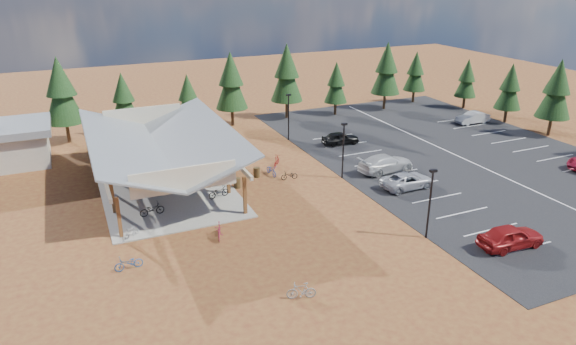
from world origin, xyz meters
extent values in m
plane|color=maroon|center=(0.00, 0.00, 0.00)|extent=(140.00, 140.00, 0.00)
cube|color=black|center=(18.50, 3.00, 0.02)|extent=(27.00, 44.00, 0.04)
cube|color=gray|center=(-10.00, 7.00, 0.05)|extent=(10.60, 18.60, 0.10)
cube|color=brown|center=(-14.60, -1.40, 1.60)|extent=(0.25, 0.25, 3.00)
cube|color=brown|center=(-14.60, 2.80, 1.60)|extent=(0.25, 0.25, 3.00)
cube|color=brown|center=(-14.60, 7.00, 1.60)|extent=(0.25, 0.25, 3.00)
cube|color=brown|center=(-14.60, 11.20, 1.60)|extent=(0.25, 0.25, 3.00)
cube|color=brown|center=(-14.60, 15.40, 1.60)|extent=(0.25, 0.25, 3.00)
cube|color=brown|center=(-5.40, -1.40, 1.60)|extent=(0.25, 0.25, 3.00)
cube|color=brown|center=(-5.40, 2.80, 1.60)|extent=(0.25, 0.25, 3.00)
cube|color=brown|center=(-5.40, 7.00, 1.60)|extent=(0.25, 0.25, 3.00)
cube|color=brown|center=(-5.40, 11.20, 1.60)|extent=(0.25, 0.25, 3.00)
cube|color=brown|center=(-5.40, 15.40, 1.60)|extent=(0.25, 0.25, 3.00)
cube|color=beige|center=(-15.00, 7.00, 3.10)|extent=(0.22, 18.00, 0.35)
cube|color=beige|center=(-5.00, 7.00, 3.10)|extent=(0.22, 18.00, 0.35)
cube|color=slate|center=(-12.90, 7.00, 4.00)|extent=(5.85, 19.40, 2.13)
cube|color=slate|center=(-7.10, 7.00, 4.00)|extent=(5.85, 19.40, 2.13)
cube|color=beige|center=(-10.00, -2.00, 3.90)|extent=(7.50, 0.15, 1.80)
cube|color=beige|center=(-10.00, 16.00, 3.90)|extent=(7.50, 0.15, 1.80)
cylinder|color=black|center=(5.00, -10.00, 2.50)|extent=(0.14, 0.14, 5.00)
cube|color=black|center=(5.00, -10.00, 5.05)|extent=(0.50, 0.25, 0.18)
cylinder|color=black|center=(5.00, 2.00, 2.50)|extent=(0.14, 0.14, 5.00)
cube|color=black|center=(5.00, 2.00, 5.05)|extent=(0.50, 0.25, 0.18)
cylinder|color=black|center=(5.00, 14.00, 2.50)|extent=(0.14, 0.14, 5.00)
cube|color=black|center=(5.00, 14.00, 5.05)|extent=(0.50, 0.25, 0.18)
cylinder|color=#412F17|center=(-4.36, 3.69, 0.45)|extent=(0.60, 0.60, 0.90)
cylinder|color=#412F17|center=(-1.94, 5.35, 0.45)|extent=(0.60, 0.60, 0.90)
cylinder|color=#382314|center=(-17.12, 22.88, 1.13)|extent=(0.36, 0.36, 2.26)
cone|color=#183213|center=(-17.12, 22.88, 4.98)|extent=(3.99, 3.99, 5.43)
cone|color=#183213|center=(-17.12, 22.88, 7.25)|extent=(3.08, 3.08, 4.08)
cylinder|color=#382314|center=(-11.02, 22.47, 0.88)|extent=(0.36, 0.36, 1.76)
cone|color=#183213|center=(-11.02, 22.47, 3.87)|extent=(3.10, 3.10, 4.22)
cone|color=#183213|center=(-11.02, 22.47, 5.63)|extent=(2.39, 2.39, 3.17)
cylinder|color=#382314|center=(-4.12, 21.48, 0.82)|extent=(0.36, 0.36, 1.63)
cone|color=#183213|center=(-4.12, 21.48, 3.59)|extent=(2.87, 2.87, 3.91)
cone|color=#183213|center=(-4.12, 21.48, 5.22)|extent=(2.22, 2.22, 2.93)
cylinder|color=#382314|center=(1.14, 21.89, 1.07)|extent=(0.36, 0.36, 2.15)
cone|color=#183213|center=(1.14, 21.89, 4.72)|extent=(3.78, 3.78, 5.15)
cone|color=#183213|center=(1.14, 21.89, 6.87)|extent=(2.92, 2.92, 3.86)
cylinder|color=#382314|center=(8.43, 22.35, 1.13)|extent=(0.36, 0.36, 2.26)
cone|color=#183213|center=(8.43, 22.35, 4.96)|extent=(3.97, 3.97, 5.41)
cone|color=#183213|center=(8.43, 22.35, 7.22)|extent=(3.07, 3.07, 4.06)
cylinder|color=#382314|center=(14.77, 21.26, 0.83)|extent=(0.36, 0.36, 1.66)
cone|color=#183213|center=(14.77, 21.26, 3.65)|extent=(2.92, 2.92, 3.99)
cone|color=#183213|center=(14.77, 21.26, 5.32)|extent=(2.26, 2.26, 2.99)
cylinder|color=#382314|center=(22.17, 21.18, 1.08)|extent=(0.36, 0.36, 2.16)
cone|color=#183213|center=(22.17, 21.18, 4.75)|extent=(3.80, 3.80, 5.18)
cone|color=#183213|center=(22.17, 21.18, 6.91)|extent=(2.93, 2.93, 3.88)
cylinder|color=#382314|center=(28.00, 22.67, 0.86)|extent=(0.36, 0.36, 1.73)
cone|color=#183213|center=(28.00, 22.67, 3.80)|extent=(3.04, 3.04, 4.15)
cone|color=#183213|center=(28.00, 22.67, 5.53)|extent=(2.35, 2.35, 3.11)
cylinder|color=#382314|center=(32.71, 3.84, 1.05)|extent=(0.36, 0.36, 2.10)
cone|color=#183213|center=(32.71, 3.84, 4.61)|extent=(3.69, 3.69, 5.03)
cone|color=#183213|center=(32.71, 3.84, 6.71)|extent=(2.85, 2.85, 3.77)
cylinder|color=#382314|center=(32.04, 9.68, 0.88)|extent=(0.36, 0.36, 1.77)
cone|color=#183213|center=(32.04, 9.68, 3.88)|extent=(3.11, 3.11, 4.24)
cone|color=#183213|center=(32.04, 9.68, 5.65)|extent=(2.40, 2.40, 3.18)
cylinder|color=#382314|center=(32.27, 17.24, 0.80)|extent=(0.36, 0.36, 1.61)
cone|color=#183213|center=(32.27, 17.24, 3.54)|extent=(2.83, 2.83, 3.86)
cone|color=#183213|center=(32.27, 17.24, 5.15)|extent=(2.19, 2.19, 2.90)
imported|color=black|center=(-12.02, 1.10, 0.59)|extent=(1.93, 0.83, 0.99)
imported|color=#92949A|center=(-11.09, 4.41, 0.65)|extent=(1.90, 0.80, 1.11)
imported|color=#13219B|center=(-12.16, 9.80, 0.55)|extent=(1.79, 0.82, 0.91)
imported|color=#963B21|center=(-13.21, 11.55, 0.57)|extent=(1.60, 0.53, 0.95)
imported|color=black|center=(-6.45, 2.20, 0.58)|extent=(1.92, 1.03, 0.96)
imported|color=#A1A5A9|center=(-8.68, 5.99, 0.56)|extent=(1.54, 0.49, 0.92)
imported|color=navy|center=(-6.31, 8.66, 0.54)|extent=(1.76, 1.00, 0.87)
imported|color=maroon|center=(-6.67, 14.80, 0.61)|extent=(1.74, 0.58, 1.03)
imported|color=gray|center=(-14.01, -1.84, 0.45)|extent=(1.47, 1.22, 0.90)
imported|color=navy|center=(-14.67, -5.85, 0.47)|extent=(1.82, 0.76, 0.93)
imported|color=maroon|center=(-8.29, -4.17, 0.55)|extent=(1.05, 1.88, 1.09)
imported|color=gray|center=(-6.06, -12.95, 0.52)|extent=(1.79, 0.99, 1.04)
imported|color=#263C94|center=(-0.56, 5.23, 0.48)|extent=(0.78, 1.88, 0.96)
imported|color=maroon|center=(0.70, 7.04, 0.56)|extent=(1.53, 1.80, 1.11)
imported|color=black|center=(0.51, 3.61, 0.40)|extent=(1.57, 0.66, 0.81)
imported|color=maroon|center=(9.31, -13.36, 0.83)|extent=(4.73, 2.12, 1.58)
imported|color=#AAABB2|center=(8.99, -2.22, 0.70)|extent=(4.83, 2.35, 1.32)
imported|color=#BEBEBE|center=(9.47, 1.77, 0.83)|extent=(5.61, 2.61, 1.59)
imported|color=black|center=(9.45, 10.37, 0.72)|extent=(4.11, 1.87, 1.37)
imported|color=silver|center=(28.06, 10.93, 0.74)|extent=(4.28, 1.59, 1.40)
camera|label=1|loc=(-16.65, -35.19, 17.62)|focal=32.00mm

